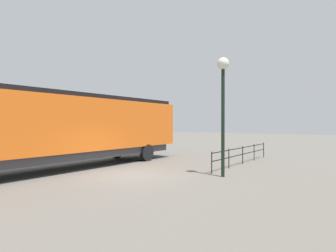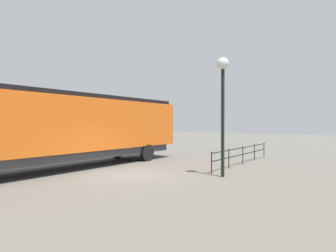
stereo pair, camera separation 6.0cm
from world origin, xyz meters
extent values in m
plane|color=#666059|center=(0.00, 0.00, 0.00)|extent=(120.00, 120.00, 0.00)
cube|color=orange|center=(-4.18, -0.60, 2.43)|extent=(3.10, 15.84, 2.85)
cube|color=black|center=(-4.18, 6.03, 2.00)|extent=(2.98, 2.56, 2.00)
cube|color=black|center=(-4.18, -0.60, 3.97)|extent=(2.79, 15.21, 0.24)
cube|color=#38383D|center=(-4.18, -0.60, 0.78)|extent=(2.79, 14.57, 0.45)
cylinder|color=black|center=(-5.58, 4.47, 0.55)|extent=(0.30, 1.10, 1.10)
cylinder|color=black|center=(-2.78, 4.47, 0.55)|extent=(0.30, 1.10, 1.10)
cylinder|color=black|center=(3.70, 2.16, 2.54)|extent=(0.16, 0.16, 5.09)
sphere|color=silver|center=(3.70, 2.16, 5.25)|extent=(0.56, 0.56, 0.56)
cube|color=black|center=(2.92, 6.74, 1.00)|extent=(0.04, 8.33, 0.04)
cube|color=black|center=(2.92, 6.74, 0.60)|extent=(0.04, 8.33, 0.04)
cylinder|color=black|center=(2.92, 2.57, 0.54)|extent=(0.05, 0.05, 1.09)
cylinder|color=black|center=(2.92, 4.66, 0.54)|extent=(0.05, 0.05, 1.09)
cylinder|color=black|center=(2.92, 6.74, 0.54)|extent=(0.05, 0.05, 1.09)
cylinder|color=black|center=(2.92, 8.82, 0.54)|extent=(0.05, 0.05, 1.09)
cylinder|color=black|center=(2.92, 10.90, 0.54)|extent=(0.05, 0.05, 1.09)
camera|label=1|loc=(9.34, -10.21, 2.47)|focal=30.80mm
camera|label=2|loc=(9.39, -10.17, 2.47)|focal=30.80mm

